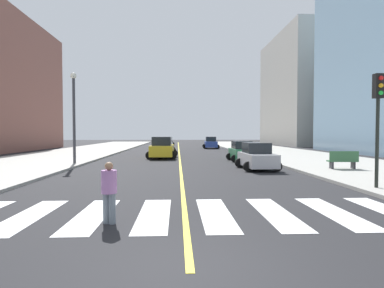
{
  "coord_description": "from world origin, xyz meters",
  "views": [
    {
      "loc": [
        -0.22,
        -5.33,
        2.39
      ],
      "look_at": [
        1.11,
        23.43,
        1.42
      ],
      "focal_mm": 29.78,
      "sensor_mm": 36.0,
      "label": 1
    }
  ],
  "objects_px": {
    "car_gray_fourth": "(169,141)",
    "traffic_light_near_corner": "(378,108)",
    "car_silver_nearest": "(257,157)",
    "car_white_fifth": "(165,145)",
    "park_bench": "(343,160)",
    "pedestrian_crossing": "(109,190)",
    "car_yellow_third": "(162,148)",
    "street_lamp": "(74,109)",
    "car_blue_second": "(211,143)",
    "car_green_sixth": "(242,152)"
  },
  "relations": [
    {
      "from": "car_gray_fourth",
      "to": "traffic_light_near_corner",
      "type": "relative_size",
      "value": 0.8
    },
    {
      "from": "car_silver_nearest",
      "to": "car_white_fifth",
      "type": "xyz_separation_m",
      "value": [
        -6.82,
        18.89,
        0.06
      ]
    },
    {
      "from": "car_gray_fourth",
      "to": "park_bench",
      "type": "height_order",
      "value": "car_gray_fourth"
    },
    {
      "from": "car_silver_nearest",
      "to": "traffic_light_near_corner",
      "type": "xyz_separation_m",
      "value": [
        2.94,
        -8.12,
        2.61
      ]
    },
    {
      "from": "pedestrian_crossing",
      "to": "car_white_fifth",
      "type": "bearing_deg",
      "value": 108.62
    },
    {
      "from": "car_silver_nearest",
      "to": "car_gray_fourth",
      "type": "relative_size",
      "value": 1.07
    },
    {
      "from": "car_yellow_third",
      "to": "traffic_light_near_corner",
      "type": "bearing_deg",
      "value": -59.83
    },
    {
      "from": "car_silver_nearest",
      "to": "street_lamp",
      "type": "distance_m",
      "value": 13.7
    },
    {
      "from": "car_blue_second",
      "to": "pedestrian_crossing",
      "type": "bearing_deg",
      "value": 82.97
    },
    {
      "from": "car_blue_second",
      "to": "traffic_light_near_corner",
      "type": "bearing_deg",
      "value": 97.24
    },
    {
      "from": "pedestrian_crossing",
      "to": "car_gray_fourth",
      "type": "bearing_deg",
      "value": 109.02
    },
    {
      "from": "car_yellow_third",
      "to": "car_white_fifth",
      "type": "relative_size",
      "value": 1.08
    },
    {
      "from": "car_silver_nearest",
      "to": "car_blue_second",
      "type": "xyz_separation_m",
      "value": [
        -0.02,
        28.9,
        0.03
      ]
    },
    {
      "from": "car_gray_fourth",
      "to": "car_green_sixth",
      "type": "bearing_deg",
      "value": -78.3
    },
    {
      "from": "car_blue_second",
      "to": "car_green_sixth",
      "type": "relative_size",
      "value": 1.09
    },
    {
      "from": "car_silver_nearest",
      "to": "car_gray_fourth",
      "type": "xyz_separation_m",
      "value": [
        -7.0,
        41.74,
        -0.05
      ]
    },
    {
      "from": "car_silver_nearest",
      "to": "pedestrian_crossing",
      "type": "height_order",
      "value": "car_silver_nearest"
    },
    {
      "from": "car_white_fifth",
      "to": "traffic_light_near_corner",
      "type": "xyz_separation_m",
      "value": [
        9.75,
        -27.01,
        2.55
      ]
    },
    {
      "from": "street_lamp",
      "to": "car_green_sixth",
      "type": "bearing_deg",
      "value": 13.29
    },
    {
      "from": "park_bench",
      "to": "street_lamp",
      "type": "distance_m",
      "value": 18.92
    },
    {
      "from": "traffic_light_near_corner",
      "to": "street_lamp",
      "type": "height_order",
      "value": "street_lamp"
    },
    {
      "from": "car_blue_second",
      "to": "park_bench",
      "type": "height_order",
      "value": "car_blue_second"
    },
    {
      "from": "car_white_fifth",
      "to": "traffic_light_near_corner",
      "type": "distance_m",
      "value": 28.83
    },
    {
      "from": "car_silver_nearest",
      "to": "car_blue_second",
      "type": "bearing_deg",
      "value": -91.56
    },
    {
      "from": "park_bench",
      "to": "car_silver_nearest",
      "type": "bearing_deg",
      "value": 80.64
    },
    {
      "from": "car_green_sixth",
      "to": "traffic_light_near_corner",
      "type": "height_order",
      "value": "traffic_light_near_corner"
    },
    {
      "from": "traffic_light_near_corner",
      "to": "park_bench",
      "type": "relative_size",
      "value": 2.54
    },
    {
      "from": "car_white_fifth",
      "to": "pedestrian_crossing",
      "type": "height_order",
      "value": "car_white_fifth"
    },
    {
      "from": "traffic_light_near_corner",
      "to": "street_lamp",
      "type": "bearing_deg",
      "value": -35.42
    },
    {
      "from": "car_green_sixth",
      "to": "pedestrian_crossing",
      "type": "distance_m",
      "value": 20.02
    },
    {
      "from": "car_gray_fourth",
      "to": "street_lamp",
      "type": "height_order",
      "value": "street_lamp"
    },
    {
      "from": "car_white_fifth",
      "to": "car_green_sixth",
      "type": "xyz_separation_m",
      "value": [
        7.1,
        -12.63,
        -0.09
      ]
    },
    {
      "from": "car_white_fifth",
      "to": "car_blue_second",
      "type": "bearing_deg",
      "value": 53.84
    },
    {
      "from": "traffic_light_near_corner",
      "to": "pedestrian_crossing",
      "type": "height_order",
      "value": "traffic_light_near_corner"
    },
    {
      "from": "traffic_light_near_corner",
      "to": "car_green_sixth",
      "type": "bearing_deg",
      "value": -79.56
    },
    {
      "from": "car_blue_second",
      "to": "park_bench",
      "type": "relative_size",
      "value": 2.28
    },
    {
      "from": "car_silver_nearest",
      "to": "car_gray_fourth",
      "type": "distance_m",
      "value": 42.32
    },
    {
      "from": "car_silver_nearest",
      "to": "street_lamp",
      "type": "bearing_deg",
      "value": -15.3
    },
    {
      "from": "park_bench",
      "to": "car_blue_second",
      "type": "bearing_deg",
      "value": 14.24
    },
    {
      "from": "car_yellow_third",
      "to": "street_lamp",
      "type": "distance_m",
      "value": 9.5
    },
    {
      "from": "car_gray_fourth",
      "to": "car_green_sixth",
      "type": "distance_m",
      "value": 36.21
    },
    {
      "from": "car_blue_second",
      "to": "car_silver_nearest",
      "type": "bearing_deg",
      "value": 92.72
    },
    {
      "from": "car_silver_nearest",
      "to": "car_yellow_third",
      "type": "bearing_deg",
      "value": -56.63
    },
    {
      "from": "car_silver_nearest",
      "to": "park_bench",
      "type": "relative_size",
      "value": 2.17
    },
    {
      "from": "car_green_sixth",
      "to": "pedestrian_crossing",
      "type": "relative_size",
      "value": 2.36
    },
    {
      "from": "pedestrian_crossing",
      "to": "traffic_light_near_corner",
      "type": "bearing_deg",
      "value": 42.04
    },
    {
      "from": "park_bench",
      "to": "car_gray_fourth",
      "type": "bearing_deg",
      "value": 20.29
    },
    {
      "from": "car_blue_second",
      "to": "pedestrian_crossing",
      "type": "height_order",
      "value": "car_blue_second"
    },
    {
      "from": "car_white_fifth",
      "to": "pedestrian_crossing",
      "type": "bearing_deg",
      "value": -92.45
    },
    {
      "from": "car_gray_fourth",
      "to": "traffic_light_near_corner",
      "type": "height_order",
      "value": "traffic_light_near_corner"
    }
  ]
}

